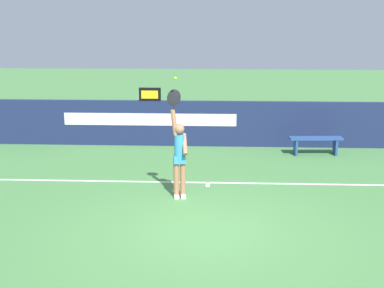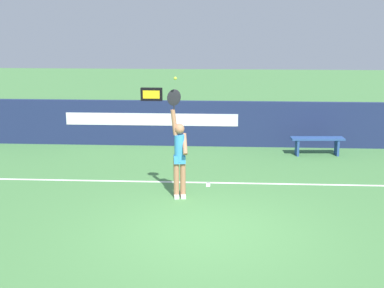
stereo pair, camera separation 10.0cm
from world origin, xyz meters
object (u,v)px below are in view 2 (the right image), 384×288
Objects in this scene: tennis_player at (179,154)px; courtside_bench_near at (317,142)px; speed_display at (152,94)px; tennis_ball at (175,78)px.

courtside_bench_near is (3.52, 3.72, -0.58)m from tennis_player.
speed_display is 5.11m from tennis_ball.
speed_display reaches higher than courtside_bench_near.
tennis_player is (1.19, -4.64, -0.58)m from speed_display.
courtside_bench_near is at bearing -11.06° from speed_display.
courtside_bench_near is (4.71, -0.92, -1.15)m from speed_display.
speed_display is 9.78× the size of tennis_ball.
speed_display is 4.83m from tennis_player.
tennis_ball reaches higher than tennis_player.
tennis_player is 5.16m from courtside_bench_near.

